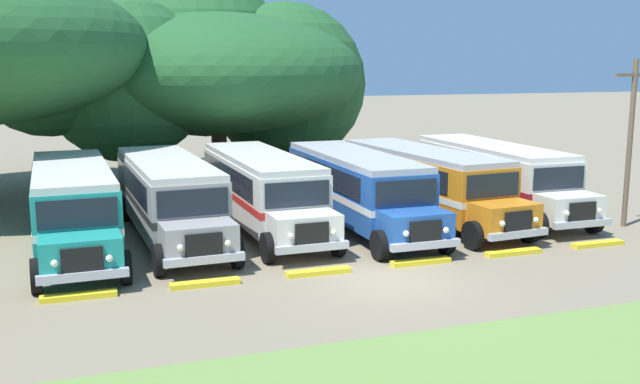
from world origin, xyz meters
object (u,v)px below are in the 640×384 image
object	(u,v)px
parked_bus_slot_5	(495,174)
utility_pole	(630,138)
parked_bus_slot_0	(73,203)
broad_shade_tree	(218,72)
parked_bus_slot_4	(425,180)
parked_bus_slot_1	(169,194)
parked_bus_slot_2	(262,187)
parked_bus_slot_3	(357,186)

from	to	relation	value
parked_bus_slot_5	utility_pole	distance (m)	5.68
parked_bus_slot_0	broad_shade_tree	world-z (taller)	broad_shade_tree
broad_shade_tree	parked_bus_slot_4	bearing A→B (deg)	-67.28
parked_bus_slot_0	parked_bus_slot_5	xyz separation A→B (m)	(17.19, 0.81, 0.00)
parked_bus_slot_0	parked_bus_slot_5	bearing A→B (deg)	90.89
parked_bus_slot_4	utility_pole	world-z (taller)	utility_pole
parked_bus_slot_1	parked_bus_slot_2	xyz separation A→B (m)	(3.56, 0.30, 0.00)
parked_bus_slot_0	parked_bus_slot_2	bearing A→B (deg)	95.17
parked_bus_slot_5	broad_shade_tree	distance (m)	16.62
parked_bus_slot_0	broad_shade_tree	xyz separation A→B (m)	(7.82, 13.88, 4.20)
parked_bus_slot_1	utility_pole	distance (m)	17.53
parked_bus_slot_4	broad_shade_tree	xyz separation A→B (m)	(-5.72, 13.67, 4.20)
parked_bus_slot_5	broad_shade_tree	world-z (taller)	broad_shade_tree
parked_bus_slot_4	parked_bus_slot_5	xyz separation A→B (m)	(3.64, 0.60, 0.00)
parked_bus_slot_3	parked_bus_slot_4	size ratio (longest dim) A/B	0.99
parked_bus_slot_5	parked_bus_slot_3	bearing A→B (deg)	-82.22
parked_bus_slot_2	broad_shade_tree	distance (m)	13.73
parked_bus_slot_5	parked_bus_slot_1	bearing A→B (deg)	-88.37
parked_bus_slot_0	utility_pole	bearing A→B (deg)	78.14
utility_pole	parked_bus_slot_3	bearing A→B (deg)	160.13
parked_bus_slot_0	parked_bus_slot_4	xyz separation A→B (m)	(13.55, 0.21, 0.00)
parked_bus_slot_1	parked_bus_slot_4	size ratio (longest dim) A/B	0.99
parked_bus_slot_1	utility_pole	size ratio (longest dim) A/B	1.69
parked_bus_slot_0	broad_shade_tree	distance (m)	16.47
broad_shade_tree	parked_bus_slot_0	bearing A→B (deg)	-119.42
parked_bus_slot_2	parked_bus_slot_5	distance (m)	10.32
parked_bus_slot_3	broad_shade_tree	size ratio (longest dim) A/B	0.60
utility_pole	parked_bus_slot_1	bearing A→B (deg)	166.28
parked_bus_slot_0	parked_bus_slot_5	distance (m)	17.21
parked_bus_slot_0	parked_bus_slot_1	bearing A→B (deg)	97.48
parked_bus_slot_3	parked_bus_slot_4	world-z (taller)	same
parked_bus_slot_2	parked_bus_slot_3	xyz separation A→B (m)	(3.57, -0.89, 0.00)
parked_bus_slot_4	parked_bus_slot_5	size ratio (longest dim) A/B	1.01
utility_pole	parked_bus_slot_4	bearing A→B (deg)	150.43
parked_bus_slot_1	broad_shade_tree	xyz separation A→B (m)	(4.51, 13.33, 4.20)
parked_bus_slot_5	broad_shade_tree	bearing A→B (deg)	-143.84
parked_bus_slot_2	parked_bus_slot_3	size ratio (longest dim) A/B	1.00
parked_bus_slot_0	parked_bus_slot_1	distance (m)	3.35
parked_bus_slot_0	utility_pole	xyz separation A→B (m)	(20.25, -3.59, 1.88)
parked_bus_slot_5	parked_bus_slot_4	bearing A→B (deg)	-80.08
parked_bus_slot_2	utility_pole	bearing A→B (deg)	70.61
parked_bus_slot_5	broad_shade_tree	size ratio (longest dim) A/B	0.60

